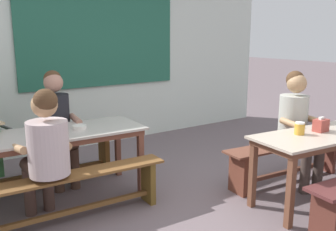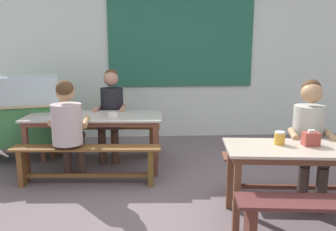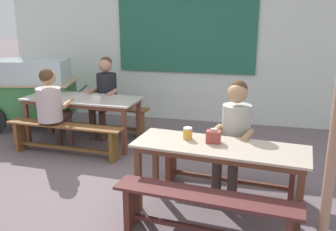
{
  "view_description": "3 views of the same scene",
  "coord_description": "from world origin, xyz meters",
  "px_view_note": "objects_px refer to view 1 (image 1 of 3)",
  "views": [
    {
      "loc": [
        -2.32,
        -2.38,
        1.71
      ],
      "look_at": [
        -0.05,
        0.87,
        0.83
      ],
      "focal_mm": 39.24,
      "sensor_mm": 36.0,
      "label": 1
    },
    {
      "loc": [
        -0.47,
        -3.4,
        1.68
      ],
      "look_at": [
        -0.25,
        0.52,
        0.88
      ],
      "focal_mm": 37.69,
      "sensor_mm": 36.0,
      "label": 2
    },
    {
      "loc": [
        1.47,
        -3.93,
        2.06
      ],
      "look_at": [
        0.34,
        0.62,
        0.73
      ],
      "focal_mm": 40.14,
      "sensor_mm": 36.0,
      "label": 3
    }
  ],
  "objects_px": {
    "tissue_box": "(321,125)",
    "bench_near_back": "(286,156)",
    "bench_far_back": "(44,156)",
    "person_right_near_table": "(297,120)",
    "person_left_back_turned": "(46,148)",
    "condiment_jar": "(300,128)",
    "person_center_facing": "(57,119)",
    "soup_bowl": "(79,127)",
    "dining_table_far": "(56,139)",
    "bench_far_front": "(75,190)",
    "dining_table_near": "(330,139)"
  },
  "relations": [
    {
      "from": "tissue_box",
      "to": "bench_near_back",
      "type": "bearing_deg",
      "value": 74.73
    },
    {
      "from": "person_center_facing",
      "to": "person_right_near_table",
      "type": "xyz_separation_m",
      "value": [
        2.24,
        -1.61,
        0.0
      ]
    },
    {
      "from": "person_right_near_table",
      "to": "condiment_jar",
      "type": "bearing_deg",
      "value": -141.83
    },
    {
      "from": "soup_bowl",
      "to": "person_left_back_turned",
      "type": "bearing_deg",
      "value": -137.39
    },
    {
      "from": "dining_table_far",
      "to": "bench_near_back",
      "type": "height_order",
      "value": "dining_table_far"
    },
    {
      "from": "person_right_near_table",
      "to": "soup_bowl",
      "type": "distance_m",
      "value": 2.44
    },
    {
      "from": "person_left_back_turned",
      "to": "bench_far_back",
      "type": "bearing_deg",
      "value": 75.46
    },
    {
      "from": "person_center_facing",
      "to": "soup_bowl",
      "type": "relative_size",
      "value": 8.99
    },
    {
      "from": "dining_table_near",
      "to": "soup_bowl",
      "type": "relative_size",
      "value": 12.37
    },
    {
      "from": "bench_far_back",
      "to": "person_right_near_table",
      "type": "relative_size",
      "value": 1.32
    },
    {
      "from": "bench_far_back",
      "to": "condiment_jar",
      "type": "relative_size",
      "value": 13.88
    },
    {
      "from": "person_center_facing",
      "to": "person_right_near_table",
      "type": "bearing_deg",
      "value": -35.66
    },
    {
      "from": "person_center_facing",
      "to": "dining_table_far",
      "type": "bearing_deg",
      "value": -110.26
    },
    {
      "from": "soup_bowl",
      "to": "bench_near_back",
      "type": "bearing_deg",
      "value": -25.8
    },
    {
      "from": "bench_far_front",
      "to": "soup_bowl",
      "type": "relative_size",
      "value": 12.25
    },
    {
      "from": "dining_table_near",
      "to": "tissue_box",
      "type": "relative_size",
      "value": 11.97
    },
    {
      "from": "bench_near_back",
      "to": "person_center_facing",
      "type": "relative_size",
      "value": 1.29
    },
    {
      "from": "dining_table_near",
      "to": "person_right_near_table",
      "type": "relative_size",
      "value": 1.38
    },
    {
      "from": "tissue_box",
      "to": "person_left_back_turned",
      "type": "bearing_deg",
      "value": 156.76
    },
    {
      "from": "person_left_back_turned",
      "to": "tissue_box",
      "type": "xyz_separation_m",
      "value": [
        2.48,
        -1.06,
        0.07
      ]
    },
    {
      "from": "person_left_back_turned",
      "to": "tissue_box",
      "type": "relative_size",
      "value": 8.4
    },
    {
      "from": "bench_far_back",
      "to": "person_center_facing",
      "type": "distance_m",
      "value": 0.47
    },
    {
      "from": "dining_table_far",
      "to": "condiment_jar",
      "type": "xyz_separation_m",
      "value": [
        1.96,
        -1.49,
        0.13
      ]
    },
    {
      "from": "dining_table_far",
      "to": "bench_far_front",
      "type": "bearing_deg",
      "value": -92.83
    },
    {
      "from": "bench_far_back",
      "to": "person_right_near_table",
      "type": "bearing_deg",
      "value": -35.2
    },
    {
      "from": "bench_far_front",
      "to": "condiment_jar",
      "type": "bearing_deg",
      "value": -25.19
    },
    {
      "from": "bench_near_back",
      "to": "person_right_near_table",
      "type": "bearing_deg",
      "value": -56.52
    },
    {
      "from": "person_center_facing",
      "to": "condiment_jar",
      "type": "bearing_deg",
      "value": -47.9
    },
    {
      "from": "bench_far_front",
      "to": "person_left_back_turned",
      "type": "xyz_separation_m",
      "value": [
        -0.21,
        0.08,
        0.43
      ]
    },
    {
      "from": "bench_far_front",
      "to": "person_center_facing",
      "type": "distance_m",
      "value": 1.15
    },
    {
      "from": "bench_far_front",
      "to": "dining_table_far",
      "type": "bearing_deg",
      "value": 87.17
    },
    {
      "from": "bench_near_back",
      "to": "soup_bowl",
      "type": "bearing_deg",
      "value": 154.2
    },
    {
      "from": "dining_table_near",
      "to": "soup_bowl",
      "type": "distance_m",
      "value": 2.6
    },
    {
      "from": "person_left_back_turned",
      "to": "bench_far_front",
      "type": "bearing_deg",
      "value": -20.19
    },
    {
      "from": "bench_far_back",
      "to": "soup_bowl",
      "type": "xyz_separation_m",
      "value": [
        0.22,
        -0.59,
        0.44
      ]
    },
    {
      "from": "bench_far_back",
      "to": "bench_far_front",
      "type": "bearing_deg",
      "value": -92.83
    },
    {
      "from": "dining_table_near",
      "to": "tissue_box",
      "type": "height_order",
      "value": "tissue_box"
    },
    {
      "from": "person_left_back_turned",
      "to": "soup_bowl",
      "type": "bearing_deg",
      "value": 42.61
    },
    {
      "from": "bench_far_back",
      "to": "person_left_back_turned",
      "type": "bearing_deg",
      "value": -104.54
    },
    {
      "from": "bench_far_back",
      "to": "soup_bowl",
      "type": "bearing_deg",
      "value": -69.43
    },
    {
      "from": "person_center_facing",
      "to": "condiment_jar",
      "type": "xyz_separation_m",
      "value": [
        1.78,
        -1.97,
        0.05
      ]
    },
    {
      "from": "dining_table_near",
      "to": "bench_far_back",
      "type": "bearing_deg",
      "value": 136.5
    },
    {
      "from": "person_right_near_table",
      "to": "tissue_box",
      "type": "relative_size",
      "value": 8.69
    },
    {
      "from": "bench_far_back",
      "to": "person_right_near_table",
      "type": "xyz_separation_m",
      "value": [
        2.39,
        -1.69,
        0.44
      ]
    },
    {
      "from": "person_left_back_turned",
      "to": "dining_table_near",
      "type": "bearing_deg",
      "value": -23.89
    },
    {
      "from": "person_center_facing",
      "to": "person_left_back_turned",
      "type": "distance_m",
      "value": 1.05
    },
    {
      "from": "dining_table_near",
      "to": "bench_far_front",
      "type": "height_order",
      "value": "dining_table_near"
    },
    {
      "from": "dining_table_near",
      "to": "person_center_facing",
      "type": "relative_size",
      "value": 1.38
    },
    {
      "from": "person_right_near_table",
      "to": "tissue_box",
      "type": "distance_m",
      "value": 0.46
    },
    {
      "from": "bench_far_front",
      "to": "bench_near_back",
      "type": "relative_size",
      "value": 1.06
    }
  ]
}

